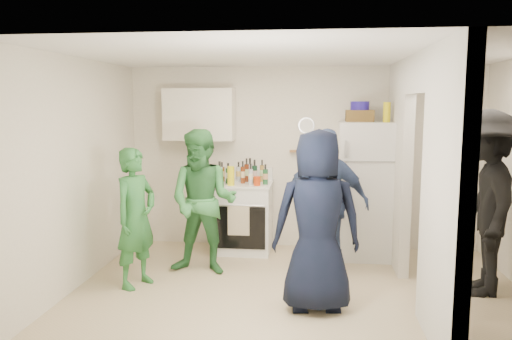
# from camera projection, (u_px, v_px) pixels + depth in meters

# --- Properties ---
(floor) EXTENTS (4.80, 4.80, 0.00)m
(floor) POSITION_uv_depth(u_px,v_px,m) (297.00, 290.00, 5.38)
(floor) COLOR #C0B087
(floor) RESTS_ON ground
(wall_back) EXTENTS (4.80, 0.00, 4.80)m
(wall_back) POSITION_uv_depth(u_px,v_px,m) (302.00, 158.00, 6.89)
(wall_back) COLOR silver
(wall_back) RESTS_ON floor
(wall_front) EXTENTS (4.80, 0.00, 4.80)m
(wall_front) POSITION_uv_depth(u_px,v_px,m) (291.00, 210.00, 3.54)
(wall_front) COLOR silver
(wall_front) RESTS_ON floor
(wall_left) EXTENTS (0.00, 3.40, 3.40)m
(wall_left) POSITION_uv_depth(u_px,v_px,m) (80.00, 172.00, 5.49)
(wall_left) COLOR silver
(wall_left) RESTS_ON floor
(ceiling) EXTENTS (4.80, 4.80, 0.00)m
(ceiling) POSITION_uv_depth(u_px,v_px,m) (300.00, 54.00, 5.05)
(ceiling) COLOR white
(ceiling) RESTS_ON wall_back
(partition_pier_back) EXTENTS (0.12, 1.20, 2.50)m
(partition_pier_back) POSITION_uv_depth(u_px,v_px,m) (399.00, 165.00, 6.16)
(partition_pier_back) COLOR silver
(partition_pier_back) RESTS_ON floor
(partition_pier_front) EXTENTS (0.12, 1.20, 2.50)m
(partition_pier_front) POSITION_uv_depth(u_px,v_px,m) (444.00, 198.00, 3.99)
(partition_pier_front) COLOR silver
(partition_pier_front) RESTS_ON floor
(partition_header) EXTENTS (0.12, 1.00, 0.40)m
(partition_header) POSITION_uv_depth(u_px,v_px,m) (421.00, 73.00, 4.94)
(partition_header) COLOR silver
(partition_header) RESTS_ON partition_pier_back
(stove) EXTENTS (0.79, 0.66, 0.94)m
(stove) POSITION_uv_depth(u_px,v_px,m) (243.00, 217.00, 6.76)
(stove) COLOR white
(stove) RESTS_ON floor
(upper_cabinet) EXTENTS (0.95, 0.34, 0.70)m
(upper_cabinet) POSITION_uv_depth(u_px,v_px,m) (200.00, 114.00, 6.79)
(upper_cabinet) COLOR silver
(upper_cabinet) RESTS_ON wall_back
(fridge) EXTENTS (0.73, 0.71, 1.77)m
(fridge) POSITION_uv_depth(u_px,v_px,m) (366.00, 190.00, 6.49)
(fridge) COLOR white
(fridge) RESTS_ON floor
(wicker_basket) EXTENTS (0.35, 0.25, 0.15)m
(wicker_basket) POSITION_uv_depth(u_px,v_px,m) (360.00, 116.00, 6.42)
(wicker_basket) COLOR brown
(wicker_basket) RESTS_ON fridge
(blue_bowl) EXTENTS (0.24, 0.24, 0.11)m
(blue_bowl) POSITION_uv_depth(u_px,v_px,m) (360.00, 106.00, 6.40)
(blue_bowl) COLOR navy
(blue_bowl) RESTS_ON wicker_basket
(yellow_cup_stack_top) EXTENTS (0.09, 0.09, 0.25)m
(yellow_cup_stack_top) POSITION_uv_depth(u_px,v_px,m) (387.00, 112.00, 6.23)
(yellow_cup_stack_top) COLOR yellow
(yellow_cup_stack_top) RESTS_ON fridge
(wall_clock) EXTENTS (0.22, 0.02, 0.22)m
(wall_clock) POSITION_uv_depth(u_px,v_px,m) (306.00, 125.00, 6.80)
(wall_clock) COLOR white
(wall_clock) RESTS_ON wall_back
(spice_shelf) EXTENTS (0.35, 0.08, 0.03)m
(spice_shelf) POSITION_uv_depth(u_px,v_px,m) (302.00, 151.00, 6.82)
(spice_shelf) COLOR olive
(spice_shelf) RESTS_ON wall_back
(yellow_cup_stack_stove) EXTENTS (0.09, 0.09, 0.25)m
(yellow_cup_stack_stove) POSITION_uv_depth(u_px,v_px,m) (231.00, 176.00, 6.47)
(yellow_cup_stack_stove) COLOR yellow
(yellow_cup_stack_stove) RESTS_ON stove
(red_cup) EXTENTS (0.09, 0.09, 0.12)m
(red_cup) POSITION_uv_depth(u_px,v_px,m) (257.00, 181.00, 6.46)
(red_cup) COLOR #C3360D
(red_cup) RESTS_ON stove
(person_green_left) EXTENTS (0.56, 0.66, 1.53)m
(person_green_left) POSITION_uv_depth(u_px,v_px,m) (136.00, 218.00, 5.43)
(person_green_left) COLOR #2D712E
(person_green_left) RESTS_ON floor
(person_green_center) EXTENTS (0.88, 0.71, 1.71)m
(person_green_center) POSITION_uv_depth(u_px,v_px,m) (203.00, 202.00, 5.84)
(person_green_center) COLOR #3C8A44
(person_green_center) RESTS_ON floor
(person_denim) EXTENTS (1.05, 0.53, 1.72)m
(person_denim) POSITION_uv_depth(u_px,v_px,m) (325.00, 203.00, 5.78)
(person_denim) COLOR #39507D
(person_denim) RESTS_ON floor
(person_navy) EXTENTS (0.92, 0.66, 1.77)m
(person_navy) POSITION_uv_depth(u_px,v_px,m) (317.00, 221.00, 4.78)
(person_navy) COLOR black
(person_navy) RESTS_ON floor
(person_nook) EXTENTS (0.87, 1.34, 1.95)m
(person_nook) POSITION_uv_depth(u_px,v_px,m) (484.00, 203.00, 5.21)
(person_nook) COLOR black
(person_nook) RESTS_ON floor
(bottle_a) EXTENTS (0.07, 0.07, 0.26)m
(bottle_a) POSITION_uv_depth(u_px,v_px,m) (222.00, 172.00, 6.81)
(bottle_a) COLOR brown
(bottle_a) RESTS_ON stove
(bottle_b) EXTENTS (0.07, 0.07, 0.27)m
(bottle_b) POSITION_uv_depth(u_px,v_px,m) (228.00, 173.00, 6.64)
(bottle_b) COLOR #17461A
(bottle_b) RESTS_ON stove
(bottle_c) EXTENTS (0.06, 0.06, 0.27)m
(bottle_c) POSITION_uv_depth(u_px,v_px,m) (239.00, 172.00, 6.81)
(bottle_c) COLOR #AEB7BD
(bottle_c) RESTS_ON stove
(bottle_d) EXTENTS (0.06, 0.06, 0.30)m
(bottle_d) POSITION_uv_depth(u_px,v_px,m) (243.00, 172.00, 6.64)
(bottle_d) COLOR #632911
(bottle_d) RESTS_ON stove
(bottle_e) EXTENTS (0.08, 0.08, 0.32)m
(bottle_e) POSITION_uv_depth(u_px,v_px,m) (250.00, 170.00, 6.83)
(bottle_e) COLOR #A4A9B6
(bottle_e) RESTS_ON stove
(bottle_f) EXTENTS (0.07, 0.07, 0.32)m
(bottle_f) POSITION_uv_depth(u_px,v_px,m) (255.00, 171.00, 6.66)
(bottle_f) COLOR #12321F
(bottle_f) RESTS_ON stove
(bottle_g) EXTENTS (0.06, 0.06, 0.30)m
(bottle_g) POSITION_uv_depth(u_px,v_px,m) (262.00, 171.00, 6.79)
(bottle_g) COLOR #A37D35
(bottle_g) RESTS_ON stove
(bottle_h) EXTENTS (0.08, 0.08, 0.30)m
(bottle_h) POSITION_uv_depth(u_px,v_px,m) (220.00, 173.00, 6.61)
(bottle_h) COLOR silver
(bottle_h) RESTS_ON stove
(bottle_i) EXTENTS (0.06, 0.06, 0.32)m
(bottle_i) POSITION_uv_depth(u_px,v_px,m) (247.00, 170.00, 6.78)
(bottle_i) COLOR #5B230F
(bottle_i) RESTS_ON stove
(bottle_j) EXTENTS (0.07, 0.07, 0.27)m
(bottle_j) POSITION_uv_depth(u_px,v_px,m) (265.00, 174.00, 6.54)
(bottle_j) COLOR #1C542B
(bottle_j) RESTS_ON stove
(bottle_k) EXTENTS (0.06, 0.06, 0.24)m
(bottle_k) POSITION_uv_depth(u_px,v_px,m) (228.00, 173.00, 6.72)
(bottle_k) COLOR maroon
(bottle_k) RESTS_ON stove
(bottle_l) EXTENTS (0.06, 0.06, 0.28)m
(bottle_l) POSITION_uv_depth(u_px,v_px,m) (251.00, 174.00, 6.53)
(bottle_l) COLOR #A7ACB8
(bottle_l) RESTS_ON stove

